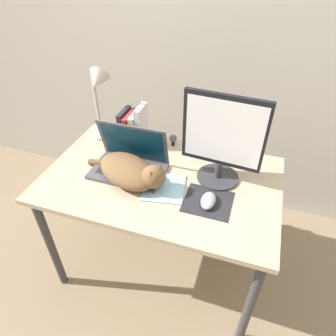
{
  "coord_description": "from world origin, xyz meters",
  "views": [
    {
      "loc": [
        0.4,
        -0.72,
        1.71
      ],
      "look_at": [
        0.05,
        0.33,
        0.83
      ],
      "focal_mm": 32.0,
      "sensor_mm": 36.0,
      "label": 1
    }
  ],
  "objects_px": {
    "desk_lamp": "(98,93)",
    "computer_mouse": "(208,201)",
    "external_monitor": "(223,140)",
    "cat": "(131,171)",
    "book_row": "(134,127)",
    "notepad": "(164,188)",
    "laptop": "(130,162)",
    "webcam": "(173,139)"
  },
  "relations": [
    {
      "from": "book_row",
      "to": "desk_lamp",
      "type": "bearing_deg",
      "value": -172.26
    },
    {
      "from": "book_row",
      "to": "laptop",
      "type": "bearing_deg",
      "value": -71.84
    },
    {
      "from": "cat",
      "to": "desk_lamp",
      "type": "bearing_deg",
      "value": 135.58
    },
    {
      "from": "notepad",
      "to": "laptop",
      "type": "bearing_deg",
      "value": 159.01
    },
    {
      "from": "webcam",
      "to": "laptop",
      "type": "bearing_deg",
      "value": -116.43
    },
    {
      "from": "laptop",
      "to": "external_monitor",
      "type": "xyz_separation_m",
      "value": [
        0.45,
        0.08,
        0.18
      ]
    },
    {
      "from": "laptop",
      "to": "book_row",
      "type": "relative_size",
      "value": 1.57
    },
    {
      "from": "cat",
      "to": "desk_lamp",
      "type": "relative_size",
      "value": 1.05
    },
    {
      "from": "laptop",
      "to": "book_row",
      "type": "height_order",
      "value": "laptop"
    },
    {
      "from": "laptop",
      "to": "external_monitor",
      "type": "height_order",
      "value": "external_monitor"
    },
    {
      "from": "desk_lamp",
      "to": "webcam",
      "type": "relative_size",
      "value": 6.3
    },
    {
      "from": "desk_lamp",
      "to": "webcam",
      "type": "distance_m",
      "value": 0.48
    },
    {
      "from": "computer_mouse",
      "to": "desk_lamp",
      "type": "height_order",
      "value": "desk_lamp"
    },
    {
      "from": "cat",
      "to": "book_row",
      "type": "distance_m",
      "value": 0.36
    },
    {
      "from": "cat",
      "to": "external_monitor",
      "type": "height_order",
      "value": "external_monitor"
    },
    {
      "from": "laptop",
      "to": "webcam",
      "type": "relative_size",
      "value": 5.33
    },
    {
      "from": "computer_mouse",
      "to": "desk_lamp",
      "type": "xyz_separation_m",
      "value": [
        -0.71,
        0.35,
        0.27
      ]
    },
    {
      "from": "laptop",
      "to": "notepad",
      "type": "distance_m",
      "value": 0.23
    },
    {
      "from": "external_monitor",
      "to": "computer_mouse",
      "type": "bearing_deg",
      "value": -91.84
    },
    {
      "from": "computer_mouse",
      "to": "desk_lamp",
      "type": "distance_m",
      "value": 0.83
    },
    {
      "from": "laptop",
      "to": "book_row",
      "type": "xyz_separation_m",
      "value": [
        -0.08,
        0.25,
        0.05
      ]
    },
    {
      "from": "cat",
      "to": "book_row",
      "type": "relative_size",
      "value": 1.95
    },
    {
      "from": "desk_lamp",
      "to": "computer_mouse",
      "type": "bearing_deg",
      "value": -26.01
    },
    {
      "from": "computer_mouse",
      "to": "notepad",
      "type": "height_order",
      "value": "computer_mouse"
    },
    {
      "from": "external_monitor",
      "to": "book_row",
      "type": "height_order",
      "value": "external_monitor"
    },
    {
      "from": "cat",
      "to": "webcam",
      "type": "xyz_separation_m",
      "value": [
        0.1,
        0.37,
        -0.02
      ]
    },
    {
      "from": "desk_lamp",
      "to": "notepad",
      "type": "bearing_deg",
      "value": -32.65
    },
    {
      "from": "laptop",
      "to": "external_monitor",
      "type": "relative_size",
      "value": 0.82
    },
    {
      "from": "external_monitor",
      "to": "cat",
      "type": "bearing_deg",
      "value": -158.35
    },
    {
      "from": "notepad",
      "to": "external_monitor",
      "type": "bearing_deg",
      "value": 34.56
    },
    {
      "from": "book_row",
      "to": "desk_lamp",
      "type": "xyz_separation_m",
      "value": [
        -0.19,
        -0.03,
        0.19
      ]
    },
    {
      "from": "external_monitor",
      "to": "computer_mouse",
      "type": "distance_m",
      "value": 0.29
    },
    {
      "from": "laptop",
      "to": "computer_mouse",
      "type": "height_order",
      "value": "laptop"
    },
    {
      "from": "laptop",
      "to": "cat",
      "type": "bearing_deg",
      "value": -60.19
    },
    {
      "from": "laptop",
      "to": "computer_mouse",
      "type": "distance_m",
      "value": 0.46
    },
    {
      "from": "laptop",
      "to": "desk_lamp",
      "type": "distance_m",
      "value": 0.43
    },
    {
      "from": "cat",
      "to": "book_row",
      "type": "xyz_separation_m",
      "value": [
        -0.13,
        0.33,
        0.04
      ]
    },
    {
      "from": "laptop",
      "to": "notepad",
      "type": "height_order",
      "value": "laptop"
    },
    {
      "from": "laptop",
      "to": "book_row",
      "type": "distance_m",
      "value": 0.27
    },
    {
      "from": "laptop",
      "to": "webcam",
      "type": "distance_m",
      "value": 0.32
    },
    {
      "from": "computer_mouse",
      "to": "webcam",
      "type": "relative_size",
      "value": 1.66
    },
    {
      "from": "external_monitor",
      "to": "book_row",
      "type": "relative_size",
      "value": 1.9
    }
  ]
}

